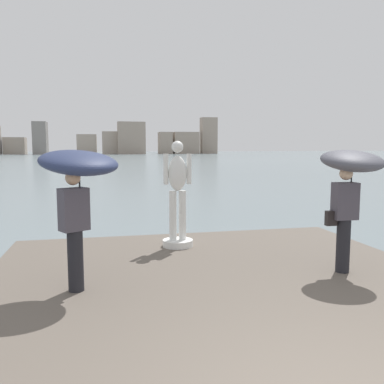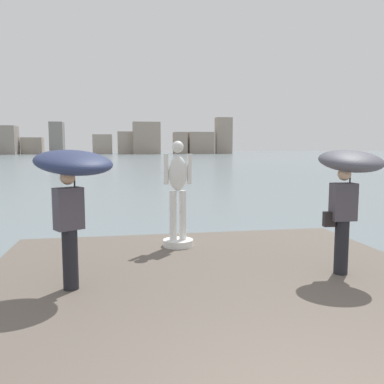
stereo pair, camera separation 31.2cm
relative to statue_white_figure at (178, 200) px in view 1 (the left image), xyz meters
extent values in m
plane|color=slate|center=(0.26, 34.22, -1.36)|extent=(400.00, 400.00, 0.00)
cube|color=#60564C|center=(0.26, -3.78, -1.16)|extent=(7.29, 9.99, 0.40)
cylinder|color=white|center=(0.00, 0.00, -0.89)|extent=(0.63, 0.63, 0.14)
cylinder|color=white|center=(-0.10, 0.00, -0.31)|extent=(0.15, 0.15, 1.02)
cylinder|color=white|center=(0.10, 0.00, -0.31)|extent=(0.15, 0.15, 1.02)
ellipsoid|color=white|center=(0.00, 0.00, 0.56)|extent=(0.38, 0.26, 0.72)
sphere|color=white|center=(0.00, 0.00, 1.10)|extent=(0.24, 0.24, 0.24)
cylinder|color=white|center=(-0.24, 0.00, 0.65)|extent=(0.10, 0.10, 0.62)
cylinder|color=white|center=(0.24, 0.00, 0.65)|extent=(0.10, 0.10, 0.62)
cylinder|color=black|center=(-1.89, -2.25, -0.52)|extent=(0.22, 0.22, 0.88)
cube|color=#47424C|center=(-1.89, -2.25, 0.22)|extent=(0.45, 0.40, 0.60)
sphere|color=tan|center=(-1.89, -2.25, 0.67)|extent=(0.21, 0.21, 0.21)
cylinder|color=#262626|center=(-1.81, -2.15, 0.53)|extent=(0.02, 0.02, 0.53)
ellipsoid|color=navy|center=(-1.81, -2.15, 0.87)|extent=(1.53, 1.54, 0.49)
cylinder|color=black|center=(2.34, -2.28, -0.52)|extent=(0.22, 0.22, 0.88)
cube|color=#47424C|center=(2.34, -2.28, 0.22)|extent=(0.39, 0.26, 0.60)
sphere|color=beige|center=(2.34, -2.28, 0.67)|extent=(0.21, 0.21, 0.21)
cylinder|color=#262626|center=(2.46, -2.25, 0.53)|extent=(0.02, 0.02, 0.52)
ellipsoid|color=#4C4C56|center=(2.46, -2.25, 0.87)|extent=(1.05, 1.08, 0.48)
cube|color=black|center=(2.12, -2.25, -0.06)|extent=(0.18, 0.11, 0.24)
cube|color=#A89989|center=(-31.81, 144.46, 1.60)|extent=(7.16, 5.49, 5.91)
cube|color=gray|center=(-22.66, 140.23, 4.25)|extent=(4.52, 6.38, 11.22)
cube|color=#A89989|center=(-7.21, 144.82, 2.19)|extent=(6.91, 7.65, 7.11)
cube|color=#A89989|center=(1.09, 142.06, 2.71)|extent=(5.71, 4.65, 8.13)
cube|color=gray|center=(8.59, 139.43, 4.40)|extent=(9.82, 5.25, 11.51)
cube|color=gray|center=(21.32, 142.16, 2.68)|extent=(4.71, 6.45, 8.08)
cube|color=gray|center=(29.31, 142.95, 2.73)|extent=(9.35, 6.27, 8.18)
cube|color=gray|center=(38.98, 145.39, 5.62)|extent=(6.16, 4.33, 13.95)
camera|label=1|loc=(-1.47, -8.05, 1.09)|focal=37.58mm
camera|label=2|loc=(-1.17, -8.11, 1.09)|focal=37.58mm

